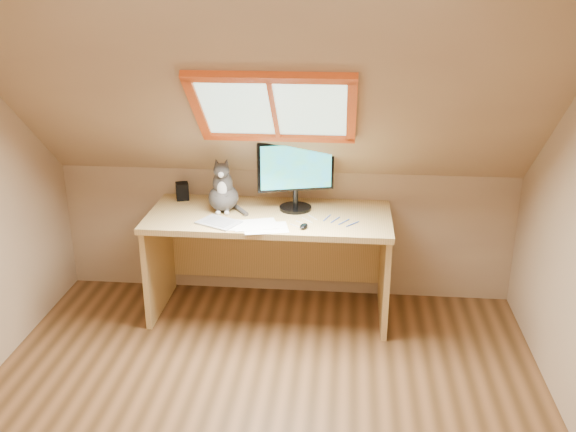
# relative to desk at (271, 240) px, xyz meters

# --- Properties ---
(room_shell) EXTENTS (3.52, 3.52, 2.41)m
(room_shell) POSITION_rel_desk_xyz_m (0.08, -1.55, 0.87)
(room_shell) COLOR tan
(room_shell) RESTS_ON ground
(desk) EXTENTS (1.74, 0.76, 0.79)m
(desk) POSITION_rel_desk_xyz_m (0.00, 0.00, 0.00)
(desk) COLOR tan
(desk) RESTS_ON ground
(monitor) EXTENTS (0.54, 0.23, 0.51)m
(monitor) POSITION_rel_desk_xyz_m (0.18, 0.04, 0.53)
(monitor) COLOR black
(monitor) RESTS_ON desk
(cat) EXTENTS (0.24, 0.28, 0.40)m
(cat) POSITION_rel_desk_xyz_m (-0.34, -0.03, 0.38)
(cat) COLOR #47423E
(cat) RESTS_ON desk
(desk_speaker) EXTENTS (0.12, 0.12, 0.13)m
(desk_speaker) POSITION_rel_desk_xyz_m (-0.69, 0.18, 0.30)
(desk_speaker) COLOR black
(desk_speaker) RESTS_ON desk
(graphics_tablet) EXTENTS (0.33, 0.30, 0.01)m
(graphics_tablet) POSITION_rel_desk_xyz_m (-0.32, -0.29, 0.24)
(graphics_tablet) COLOR #B2B2B7
(graphics_tablet) RESTS_ON desk
(mouse) EXTENTS (0.07, 0.10, 0.03)m
(mouse) POSITION_rel_desk_xyz_m (0.27, -0.32, 0.25)
(mouse) COLOR black
(mouse) RESTS_ON desk
(papers) EXTENTS (0.35, 0.30, 0.01)m
(papers) POSITION_rel_desk_xyz_m (-0.05, -0.33, 0.24)
(papers) COLOR white
(papers) RESTS_ON desk
(cables) EXTENTS (0.51, 0.26, 0.01)m
(cables) POSITION_rel_desk_xyz_m (0.41, -0.19, 0.24)
(cables) COLOR silver
(cables) RESTS_ON desk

